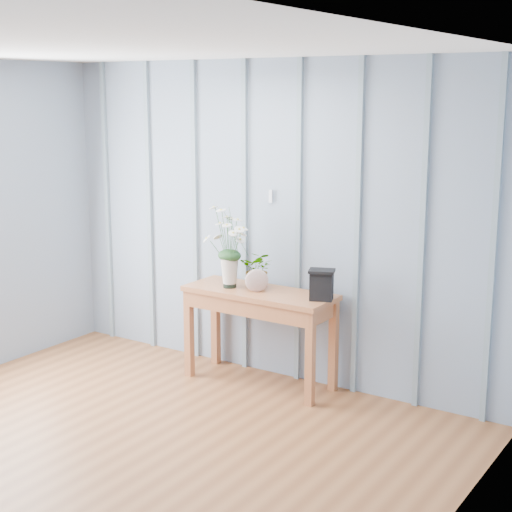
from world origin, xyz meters
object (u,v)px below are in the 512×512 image
Objects in this scene: sideboard at (260,305)px; daisy_vase at (229,236)px; felt_disc_vessel at (257,281)px; carved_box at (322,284)px.

sideboard is 1.83× the size of daisy_vase.
felt_disc_vessel is at bearing -80.75° from sideboard.
felt_disc_vessel is 0.53m from carved_box.
carved_box is (0.78, 0.06, -0.29)m from daisy_vase.
sideboard is at bearing 62.38° from felt_disc_vessel.
felt_disc_vessel is (0.01, -0.05, 0.20)m from sideboard.
daisy_vase is at bearing -175.29° from carved_box.
daisy_vase is 0.41m from felt_disc_vessel.
sideboard is 0.21m from felt_disc_vessel.
felt_disc_vessel is at bearing -172.27° from carved_box.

